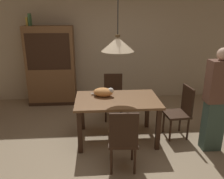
% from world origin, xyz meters
% --- Properties ---
extents(ground, '(10.00, 10.00, 0.00)m').
position_xyz_m(ground, '(0.00, 0.00, 0.00)').
color(ground, '#998466').
extents(back_wall, '(6.40, 0.10, 2.90)m').
position_xyz_m(back_wall, '(0.00, 2.65, 1.45)').
color(back_wall, beige).
rests_on(back_wall, ground).
extents(dining_table, '(1.40, 0.90, 0.75)m').
position_xyz_m(dining_table, '(0.12, 0.50, 0.65)').
color(dining_table, brown).
rests_on(dining_table, ground).
extents(chair_far_back, '(0.42, 0.42, 0.93)m').
position_xyz_m(chair_far_back, '(0.13, 1.37, 0.51)').
color(chair_far_back, '#382316').
rests_on(chair_far_back, ground).
extents(chair_near_front, '(0.42, 0.42, 0.93)m').
position_xyz_m(chair_near_front, '(0.12, -0.38, 0.51)').
color(chair_near_front, '#382316').
rests_on(chair_near_front, ground).
extents(chair_right_side, '(0.43, 0.43, 0.93)m').
position_xyz_m(chair_right_side, '(1.25, 0.50, 0.51)').
color(chair_right_side, '#382316').
rests_on(chair_right_side, ground).
extents(cat_sleeping, '(0.40, 0.29, 0.16)m').
position_xyz_m(cat_sleeping, '(-0.10, 0.64, 0.83)').
color(cat_sleeping, '#E59951').
rests_on(cat_sleeping, dining_table).
extents(pendant_lamp, '(0.52, 0.52, 1.30)m').
position_xyz_m(pendant_lamp, '(0.12, 0.50, 1.66)').
color(pendant_lamp, beige).
extents(hutch_bookcase, '(1.12, 0.45, 1.85)m').
position_xyz_m(hutch_bookcase, '(-1.27, 2.32, 0.89)').
color(hutch_bookcase, brown).
rests_on(hutch_bookcase, ground).
extents(book_yellow_short, '(0.04, 0.20, 0.18)m').
position_xyz_m(book_yellow_short, '(-1.70, 2.32, 1.94)').
color(book_yellow_short, gold).
rests_on(book_yellow_short, hutch_bookcase).
extents(book_green_slim, '(0.03, 0.20, 0.26)m').
position_xyz_m(book_green_slim, '(-1.65, 2.32, 1.98)').
color(book_green_slim, '#427A4C').
rests_on(book_green_slim, hutch_bookcase).
extents(person_standing, '(0.36, 0.22, 1.65)m').
position_xyz_m(person_standing, '(1.61, 0.07, 0.83)').
color(person_standing, '#3D564C').
rests_on(person_standing, ground).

